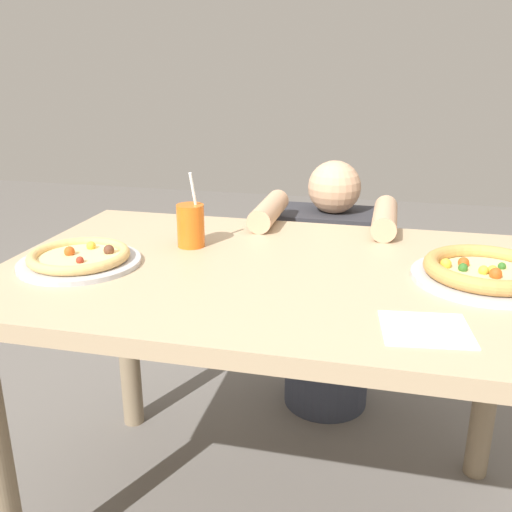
% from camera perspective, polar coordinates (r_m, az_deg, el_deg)
% --- Properties ---
extents(dining_table, '(1.31, 0.83, 0.75)m').
position_cam_1_polar(dining_table, '(1.40, 1.87, -5.47)').
color(dining_table, tan).
rests_on(dining_table, ground).
extents(pizza_near, '(0.29, 0.29, 0.04)m').
position_cam_1_polar(pizza_near, '(1.43, -17.20, -0.20)').
color(pizza_near, '#B7B7BC').
rests_on(pizza_near, dining_table).
extents(pizza_far, '(0.32, 0.32, 0.05)m').
position_cam_1_polar(pizza_far, '(1.37, 21.96, -1.46)').
color(pizza_far, '#B7B7BC').
rests_on(pizza_far, dining_table).
extents(drink_cup_colored, '(0.07, 0.07, 0.20)m').
position_cam_1_polar(drink_cup_colored, '(1.51, -6.53, 3.07)').
color(drink_cup_colored, orange).
rests_on(drink_cup_colored, dining_table).
extents(paper_napkin, '(0.18, 0.16, 0.00)m').
position_cam_1_polar(paper_napkin, '(1.10, 16.57, -7.01)').
color(paper_napkin, white).
rests_on(paper_napkin, dining_table).
extents(diner_seated, '(0.41, 0.52, 0.91)m').
position_cam_1_polar(diner_seated, '(2.04, 7.30, -4.56)').
color(diner_seated, '#333847').
rests_on(diner_seated, ground).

